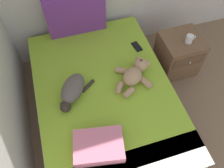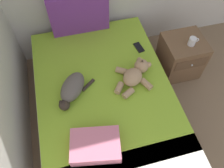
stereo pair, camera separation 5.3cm
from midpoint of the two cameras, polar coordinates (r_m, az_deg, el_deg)
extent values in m
cube|color=brown|center=(2.50, -2.43, -5.43)|extent=(1.35, 1.91, 0.27)
cube|color=white|center=(2.30, -2.64, -2.63)|extent=(1.31, 1.85, 0.19)
cube|color=#8CB72D|center=(2.24, -3.13, 0.00)|extent=(1.30, 1.72, 0.02)
cube|color=#72338C|center=(2.61, -9.73, 16.94)|extent=(0.65, 0.13, 0.46)
ellipsoid|color=#59514C|center=(2.14, -10.59, -1.10)|extent=(0.34, 0.39, 0.15)
sphere|color=#332823|center=(2.08, -12.42, -5.69)|extent=(0.10, 0.10, 0.10)
cone|color=#332823|center=(2.02, -12.00, -5.11)|extent=(0.04, 0.04, 0.04)
cone|color=#332823|center=(2.04, -13.41, -4.71)|extent=(0.04, 0.04, 0.04)
cylinder|color=#332823|center=(2.21, -6.73, -0.48)|extent=(0.15, 0.12, 0.03)
ellipsoid|color=#332823|center=(2.16, -12.22, -3.63)|extent=(0.10, 0.11, 0.04)
ellipsoid|color=tan|center=(2.20, 4.47, 1.93)|extent=(0.27, 0.27, 0.14)
sphere|color=tan|center=(2.29, 6.54, 4.77)|extent=(0.14, 0.14, 0.14)
sphere|color=#8E6B49|center=(2.25, 6.65, 5.55)|extent=(0.06, 0.06, 0.06)
sphere|color=black|center=(2.23, 6.72, 5.95)|extent=(0.02, 0.02, 0.02)
sphere|color=tan|center=(2.33, 5.98, 6.25)|extent=(0.06, 0.06, 0.06)
sphere|color=tan|center=(2.30, 8.33, 5.13)|extent=(0.06, 0.06, 0.06)
cylinder|color=tan|center=(2.28, 1.70, 3.41)|extent=(0.14, 0.12, 0.06)
cylinder|color=tan|center=(2.16, 1.15, -0.96)|extent=(0.12, 0.13, 0.06)
cylinder|color=tan|center=(2.22, 7.99, 0.27)|extent=(0.11, 0.14, 0.06)
cylinder|color=tan|center=(2.14, 3.51, -2.19)|extent=(0.13, 0.11, 0.06)
cube|color=black|center=(2.55, 5.69, 9.40)|extent=(0.10, 0.16, 0.01)
cube|color=black|center=(2.54, 5.70, 9.48)|extent=(0.08, 0.14, 0.00)
cube|color=#D1728C|center=(1.89, -4.23, -15.41)|extent=(0.44, 0.35, 0.11)
cube|color=brown|center=(2.89, 15.85, 7.30)|extent=(0.46, 0.43, 0.50)
cube|color=brown|center=(2.70, 18.40, 5.41)|extent=(0.39, 0.01, 0.14)
sphere|color=#B2B2B7|center=(2.69, 18.55, 5.16)|extent=(0.02, 0.02, 0.02)
cylinder|color=silver|center=(2.67, 18.41, 10.75)|extent=(0.08, 0.08, 0.09)
torus|color=silver|center=(2.69, 19.40, 10.99)|extent=(0.06, 0.01, 0.06)
camera|label=1|loc=(0.03, -90.69, -1.02)|focal=36.17mm
camera|label=2|loc=(0.03, 89.31, 1.02)|focal=36.17mm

